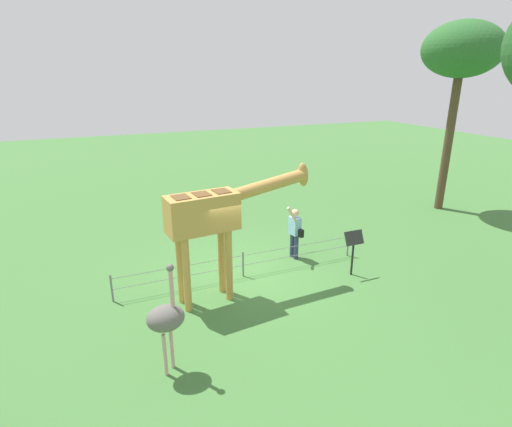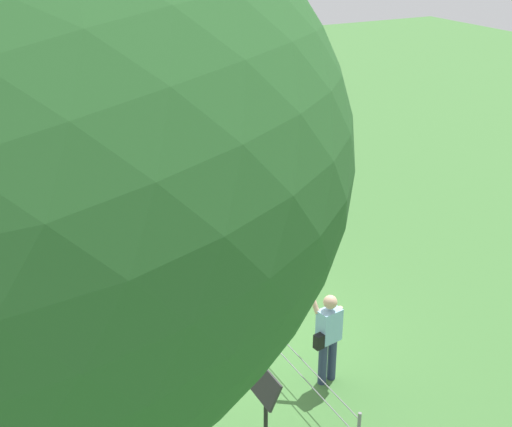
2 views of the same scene
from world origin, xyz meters
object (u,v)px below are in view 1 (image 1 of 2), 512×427
Objects in this scene: visitor at (295,231)px; giraffe at (216,216)px; tree_northeast at (462,52)px; info_sign at (354,244)px; ostrich at (166,318)px.

giraffe is at bearing -155.52° from visitor.
tree_northeast is 9.41m from info_sign.
tree_northeast is (12.52, 5.55, 4.98)m from ostrich.
tree_northeast is (10.82, 3.28, 3.95)m from giraffe.
ostrich is 1.70× the size of info_sign.
visitor is (2.87, 1.31, -1.30)m from giraffe.
giraffe is 0.54× the size of tree_northeast.
ostrich is at bearing -160.62° from info_sign.
visitor is 1.34× the size of info_sign.
info_sign is at bearing 19.38° from ostrich.
ostrich reaches higher than visitor.
tree_northeast reaches higher than ostrich.
tree_northeast reaches higher than giraffe.
giraffe reaches higher than ostrich.
visitor is at bearing 38.03° from ostrich.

